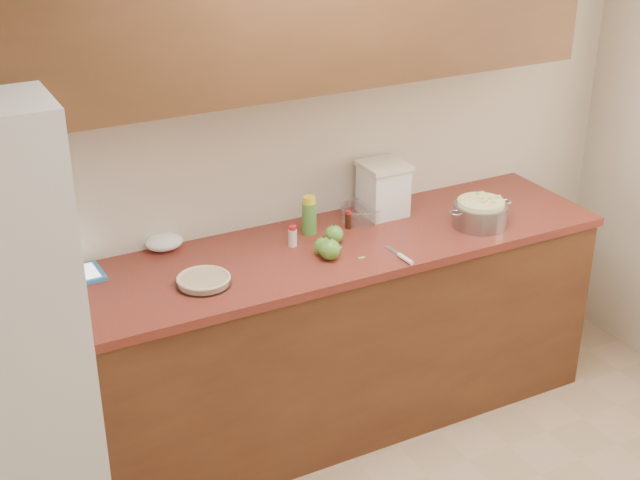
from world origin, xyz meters
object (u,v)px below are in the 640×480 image
pie (204,280)px  flour_canister (383,188)px  tablet (74,276)px  colander (480,214)px

pie → flour_canister: flour_canister is taller
pie → tablet: 0.54m
flour_canister → tablet: (-1.45, 0.02, -0.12)m
pie → flour_canister: bearing=15.5°
tablet → colander: bearing=-12.8°
colander → tablet: (-1.77, 0.34, -0.05)m
tablet → pie: bearing=-35.4°
colander → tablet: bearing=169.0°
colander → tablet: colander is taller
pie → flour_canister: (1.00, 0.28, 0.11)m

